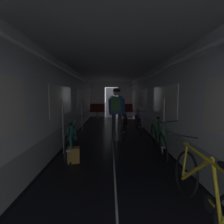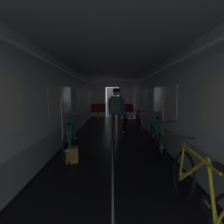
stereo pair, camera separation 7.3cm
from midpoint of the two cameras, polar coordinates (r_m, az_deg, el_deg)
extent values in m
plane|color=black|center=(2.25, 0.81, -35.16)|extent=(60.00, 60.00, 0.00)
cube|color=black|center=(5.34, -15.74, -10.17)|extent=(0.08, 11.50, 0.01)
cube|color=black|center=(5.36, 15.32, -10.08)|extent=(0.08, 11.50, 0.01)
cube|color=beige|center=(5.16, -0.17, -10.51)|extent=(0.03, 11.27, 0.00)
cube|color=#9EA0A5|center=(5.29, -16.89, -7.04)|extent=(0.12, 11.50, 0.60)
cube|color=silver|center=(5.15, -17.33, 6.35)|extent=(0.12, 11.50, 1.85)
cube|color=white|center=(4.59, -18.52, 4.16)|extent=(0.02, 1.90, 0.80)
cube|color=white|center=(7.38, -11.69, 5.03)|extent=(0.02, 1.90, 0.80)
cube|color=white|center=(10.21, -8.63, 5.39)|extent=(0.02, 1.90, 0.80)
cube|color=yellow|center=(4.65, -18.25, 4.20)|extent=(0.01, 0.20, 0.28)
cylinder|color=white|center=(5.10, -13.79, 12.93)|extent=(0.07, 11.04, 0.07)
cylinder|color=#B7BABF|center=(4.06, -18.32, -5.31)|extent=(0.04, 0.04, 1.40)
cylinder|color=#B7BABF|center=(6.55, -11.47, -0.81)|extent=(0.04, 0.04, 1.40)
cube|color=#9EA0A5|center=(5.31, 16.46, -6.96)|extent=(0.12, 11.50, 0.60)
cube|color=silver|center=(5.18, 16.88, 6.36)|extent=(0.12, 11.50, 1.85)
cube|color=white|center=(4.62, 18.19, 4.19)|extent=(0.02, 1.90, 0.80)
cube|color=white|center=(7.39, 10.96, 5.05)|extent=(0.02, 1.90, 0.80)
cube|color=white|center=(10.23, 7.70, 5.41)|extent=(0.02, 1.90, 0.80)
cube|color=yellow|center=(5.19, 16.02, 4.45)|extent=(0.01, 0.20, 0.28)
cylinder|color=white|center=(5.12, 13.37, 12.91)|extent=(0.07, 11.04, 0.07)
cylinder|color=#B7BABF|center=(4.09, 18.16, -5.22)|extent=(0.04, 0.04, 1.40)
cylinder|color=#B7BABF|center=(6.57, 10.85, -0.77)|extent=(0.04, 0.04, 1.40)
cube|color=silver|center=(10.79, -5.54, 4.81)|extent=(1.00, 0.12, 2.45)
cube|color=silver|center=(10.80, 4.59, 4.82)|extent=(1.00, 0.12, 2.45)
cube|color=silver|center=(10.78, -0.48, 10.29)|extent=(0.90, 0.12, 0.40)
cube|color=#4C4F54|center=(11.46, -0.49, 3.92)|extent=(0.81, 0.04, 2.05)
cube|color=silver|center=(5.04, -0.18, 17.90)|extent=(3.14, 11.62, 0.12)
cylinder|color=gray|center=(9.81, -5.71, -1.22)|extent=(0.12, 0.12, 0.44)
cube|color=maroon|center=(9.78, -5.72, 0.35)|extent=(0.96, 0.44, 0.10)
cube|color=maroon|center=(9.95, -5.64, 1.89)|extent=(0.96, 0.08, 0.40)
torus|color=gray|center=(10.01, -8.10, 3.03)|extent=(0.14, 0.14, 0.02)
cylinder|color=gray|center=(9.82, 4.82, -1.21)|extent=(0.12, 0.12, 0.44)
cube|color=maroon|center=(9.79, 4.83, 0.36)|extent=(0.96, 0.44, 0.10)
cube|color=maroon|center=(9.95, 4.74, 1.90)|extent=(0.96, 0.08, 0.40)
torus|color=gray|center=(9.94, 2.26, 3.07)|extent=(0.14, 0.14, 0.02)
torus|color=black|center=(6.71, 8.82, -3.76)|extent=(0.14, 0.67, 0.67)
cylinder|color=#B2B2B7|center=(6.71, 8.82, -3.76)|extent=(0.10, 0.05, 0.06)
torus|color=black|center=(5.71, 9.98, -5.54)|extent=(0.14, 0.67, 0.67)
cylinder|color=#B2B2B7|center=(5.71, 9.98, -5.54)|extent=(0.10, 0.05, 0.06)
cylinder|color=purple|center=(5.98, 9.82, -2.87)|extent=(0.07, 0.54, 0.56)
cylinder|color=purple|center=(6.39, 9.34, -2.29)|extent=(0.10, 0.34, 0.55)
cylinder|color=purple|center=(6.10, 9.91, -0.19)|extent=(0.08, 0.82, 0.04)
cylinder|color=purple|center=(6.60, 9.12, -1.80)|extent=(0.06, 0.17, 0.49)
cylinder|color=purple|center=(6.49, 9.02, -4.30)|extent=(0.05, 0.45, 0.07)
cylinder|color=purple|center=(5.70, 10.21, -3.10)|extent=(0.08, 0.09, 0.49)
cylinder|color=black|center=(6.28, 9.24, -4.88)|extent=(0.04, 0.17, 0.17)
ellipsoid|color=black|center=(6.52, 9.47, 0.75)|extent=(0.11, 0.24, 0.07)
cylinder|color=black|center=(5.64, 10.64, 0.29)|extent=(0.44, 0.05, 0.07)
torus|color=black|center=(2.66, 25.03, -20.18)|extent=(0.15, 0.67, 0.67)
cylinder|color=#B2B2B7|center=(2.66, 25.03, -20.18)|extent=(0.10, 0.05, 0.06)
cylinder|color=yellow|center=(2.30, 27.85, -18.65)|extent=(0.10, 0.54, 0.56)
cylinder|color=yellow|center=(1.98, 33.54, -23.16)|extent=(0.12, 0.34, 0.55)
cylinder|color=yellow|center=(2.06, 29.27, -13.80)|extent=(0.07, 0.82, 0.04)
cylinder|color=yellow|center=(2.08, 35.13, -29.64)|extent=(0.05, 0.45, 0.07)
cylinder|color=yellow|center=(2.53, 24.86, -15.67)|extent=(0.10, 0.09, 0.49)
cylinder|color=black|center=(2.25, 31.61, -27.14)|extent=(0.04, 0.17, 0.17)
cylinder|color=black|center=(2.43, 24.03, -8.13)|extent=(0.44, 0.04, 0.08)
torus|color=black|center=(3.42, -16.60, -13.80)|extent=(0.14, 0.68, 0.67)
cylinder|color=#B2B2B7|center=(3.42, -16.60, -13.80)|extent=(0.10, 0.06, 0.06)
torus|color=black|center=(4.38, -14.00, -9.27)|extent=(0.14, 0.68, 0.67)
cylinder|color=#B2B2B7|center=(4.38, -14.00, -9.27)|extent=(0.10, 0.06, 0.06)
cylinder|color=teal|center=(4.02, -14.51, -7.45)|extent=(0.04, 0.54, 0.56)
cylinder|color=teal|center=(3.63, -15.53, -8.97)|extent=(0.10, 0.34, 0.55)
cylinder|color=teal|center=(3.81, -14.67, -4.14)|extent=(0.10, 0.82, 0.04)
cylinder|color=teal|center=(3.41, -16.18, -9.59)|extent=(0.05, 0.17, 0.49)
cylinder|color=teal|center=(3.63, -15.92, -12.94)|extent=(0.07, 0.45, 0.07)
cylinder|color=teal|center=(4.29, -13.90, -6.26)|extent=(0.07, 0.09, 0.49)
cylinder|color=black|center=(3.85, -15.32, -12.16)|extent=(0.04, 0.17, 0.17)
ellipsoid|color=black|center=(3.38, -15.78, -4.45)|extent=(0.11, 0.25, 0.07)
cylinder|color=black|center=(4.24, -13.62, -1.70)|extent=(0.44, 0.06, 0.06)
torus|color=black|center=(4.62, 14.95, -8.50)|extent=(0.19, 0.68, 0.67)
cylinder|color=#B2B2B7|center=(4.62, 14.95, -8.50)|extent=(0.10, 0.06, 0.06)
torus|color=black|center=(3.67, 17.99, -12.51)|extent=(0.19, 0.68, 0.67)
cylinder|color=#B2B2B7|center=(3.67, 17.99, -12.51)|extent=(0.10, 0.06, 0.06)
cylinder|color=#1E8438|center=(3.91, 17.44, -8.00)|extent=(0.08, 0.55, 0.56)
cylinder|color=#1E8438|center=(4.29, 16.18, -6.67)|extent=(0.14, 0.34, 0.55)
cylinder|color=#1E8438|center=(4.01, 17.57, -3.80)|extent=(0.11, 0.82, 0.04)
cylinder|color=#1E8438|center=(4.51, 15.63, -5.76)|extent=(0.08, 0.17, 0.49)
cylinder|color=#1E8438|center=(4.41, 15.46, -9.52)|extent=(0.07, 0.45, 0.07)
cylinder|color=#1E8438|center=(3.63, 18.54, -8.74)|extent=(0.10, 0.08, 0.49)
cylinder|color=black|center=(4.21, 16.01, -10.63)|extent=(0.05, 0.17, 0.17)
ellipsoid|color=black|center=(4.41, 16.41, -2.08)|extent=(0.12, 0.25, 0.07)
cylinder|color=black|center=(3.56, 19.55, -3.51)|extent=(0.44, 0.06, 0.09)
cylinder|color=#2D2D33|center=(5.05, 0.16, -5.65)|extent=(0.13, 0.13, 0.90)
cylinder|color=#2D2D33|center=(5.02, 2.43, -5.71)|extent=(0.13, 0.13, 0.90)
cube|color=#2D4C99|center=(4.94, 1.31, 2.64)|extent=(0.39, 0.28, 0.56)
cylinder|color=#2D4C99|center=(4.99, -1.16, 2.10)|extent=(0.12, 0.21, 0.53)
cylinder|color=#2D4C99|center=(4.94, 3.87, 2.04)|extent=(0.12, 0.21, 0.53)
sphere|color=tan|center=(4.93, 1.32, 7.28)|extent=(0.21, 0.21, 0.21)
ellipsoid|color=black|center=(4.93, 1.33, 8.10)|extent=(0.28, 0.32, 0.16)
cube|color=#3D703D|center=(4.77, 1.04, 2.99)|extent=(0.30, 0.20, 0.40)
torus|color=black|center=(4.83, 3.94, -7.61)|extent=(0.19, 0.67, 0.67)
cylinder|color=#B2B2B7|center=(4.83, 3.94, -7.61)|extent=(0.10, 0.07, 0.05)
torus|color=black|center=(5.82, 4.95, -5.23)|extent=(0.19, 0.67, 0.67)
cylinder|color=#B2B2B7|center=(5.82, 4.95, -5.23)|extent=(0.10, 0.07, 0.05)
cylinder|color=black|center=(5.48, 4.60, -3.62)|extent=(0.11, 0.54, 0.56)
cylinder|color=black|center=(5.07, 4.19, -4.40)|extent=(0.12, 0.34, 0.55)
cylinder|color=black|center=(5.28, 4.35, -1.07)|extent=(0.18, 0.81, 0.04)
cylinder|color=black|center=(4.85, 3.92, -4.63)|extent=(0.03, 0.17, 0.49)
cylinder|color=black|center=(5.06, 4.21, -7.25)|extent=(0.11, 0.45, 0.07)
cylinder|color=black|center=(5.75, 4.84, -2.92)|extent=(0.06, 0.09, 0.49)
cylinder|color=black|center=(5.28, 4.45, -6.92)|extent=(0.05, 0.17, 0.17)
ellipsoid|color=black|center=(4.85, 3.85, -1.01)|extent=(0.13, 0.25, 0.06)
cylinder|color=black|center=(5.73, 4.74, 0.50)|extent=(0.44, 0.10, 0.04)
cube|color=olive|center=(3.64, -14.73, -15.22)|extent=(0.29, 0.24, 0.34)
camera|label=1|loc=(0.04, -90.31, -0.03)|focal=24.48mm
camera|label=2|loc=(0.04, 89.69, 0.03)|focal=24.48mm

